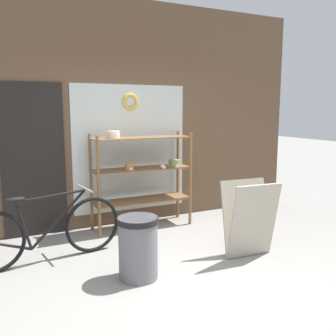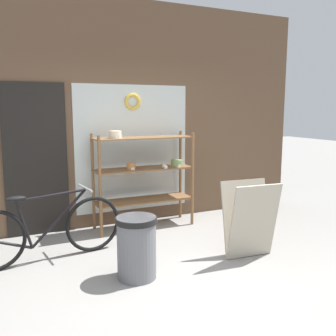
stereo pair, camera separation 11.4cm
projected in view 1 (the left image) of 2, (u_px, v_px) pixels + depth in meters
The scene contains 6 objects.
ground_plane at pixel (192, 283), 3.79m from camera, with size 30.00×30.00×0.00m, color gray.
storefront_facade at pixel (114, 117), 5.54m from camera, with size 6.26×0.13×3.33m.
display_case at pixel (142, 169), 5.46m from camera, with size 1.45×0.45×1.44m.
bicycle at pixel (45, 231), 4.26m from camera, with size 1.81×0.46×0.82m.
sandwich_board at pixel (249, 219), 4.43m from camera, with size 0.63×0.42×0.90m.
trash_bin at pixel (138, 245), 3.86m from camera, with size 0.43×0.43×0.65m.
Camera 1 is at (-1.79, -3.08, 1.76)m, focal length 40.00 mm.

